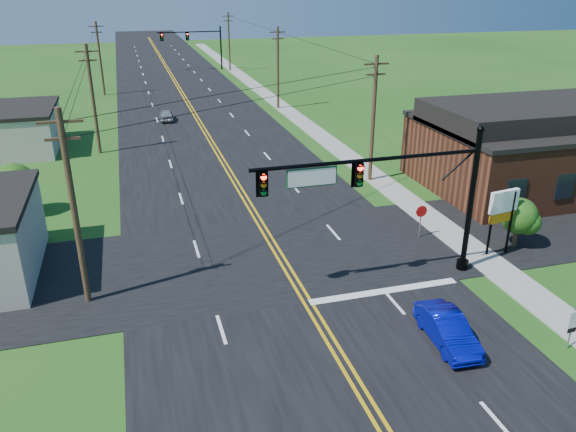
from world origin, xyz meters
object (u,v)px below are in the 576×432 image
object	(u,v)px
signal_mast_far	(194,41)
blue_car	(447,330)
stop_sign	(421,215)
route_sign	(573,324)
signal_mast_main	(389,190)

from	to	relation	value
signal_mast_far	blue_car	size ratio (longest dim) A/B	2.89
blue_car	stop_sign	size ratio (longest dim) A/B	1.90
signal_mast_far	route_sign	world-z (taller)	signal_mast_far
stop_sign	signal_mast_main	bearing A→B (deg)	-136.97
signal_mast_main	route_sign	xyz separation A→B (m)	(4.85, -7.11, -3.57)
blue_car	signal_mast_main	bearing A→B (deg)	97.37
signal_mast_main	route_sign	size ratio (longest dim) A/B	5.57
route_sign	stop_sign	bearing A→B (deg)	89.06
signal_mast_far	blue_car	xyz separation A→B (m)	(0.23, -77.42, -3.92)
blue_car	route_sign	distance (m)	4.86
blue_car	stop_sign	world-z (taller)	stop_sign
signal_mast_far	route_sign	size ratio (longest dim) A/B	5.41
blue_car	stop_sign	bearing A→B (deg)	71.80
signal_mast_far	stop_sign	xyz separation A→B (m)	(4.06, -67.99, -3.10)
blue_car	route_sign	bearing A→B (deg)	-16.47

